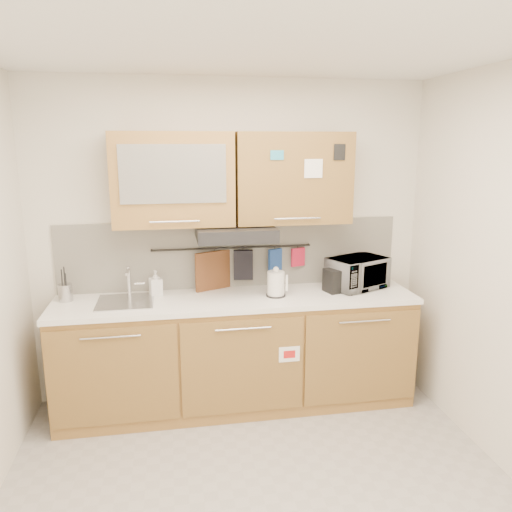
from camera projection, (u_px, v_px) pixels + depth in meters
name	position (u px, v px, depth m)	size (l,w,h in m)	color
floor	(265.00, 505.00, 2.96)	(3.20, 3.20, 0.00)	#9E9993
ceiling	(268.00, 36.00, 2.38)	(3.20, 3.20, 0.00)	white
wall_back	(232.00, 242.00, 4.11)	(3.20, 3.20, 0.00)	silver
base_cabinet	(238.00, 358.00, 4.02)	(2.80, 0.64, 0.88)	#A7773B
countertop	(237.00, 299.00, 3.91)	(2.82, 0.62, 0.04)	white
backsplash	(232.00, 254.00, 4.12)	(2.80, 0.02, 0.56)	silver
upper_cabinets	(233.00, 179.00, 3.82)	(1.82, 0.37, 0.70)	#A7773B
range_hood	(235.00, 233.00, 3.85)	(0.60, 0.46, 0.10)	black
sink	(126.00, 302.00, 3.78)	(0.42, 0.40, 0.26)	silver
utensil_rail	(232.00, 248.00, 4.07)	(0.02, 0.02, 1.30)	black
utensil_crock	(65.00, 292.00, 3.79)	(0.14, 0.14, 0.26)	#ABAAAF
kettle	(276.00, 285.00, 3.91)	(0.18, 0.16, 0.24)	silver
toaster	(340.00, 280.00, 4.04)	(0.28, 0.21, 0.19)	black
microwave	(357.00, 273.00, 4.12)	(0.46, 0.31, 0.26)	#999999
soap_bottle	(156.00, 283.00, 3.92)	(0.09, 0.09, 0.20)	#999999
cutting_board	(215.00, 277.00, 4.09)	(0.35, 0.03, 0.43)	brown
oven_mitt	(275.00, 261.00, 4.15)	(0.12, 0.03, 0.20)	navy
dark_pouch	(243.00, 265.00, 4.11)	(0.16, 0.05, 0.25)	black
pot_holder	(298.00, 257.00, 4.17)	(0.12, 0.02, 0.15)	#AC1731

